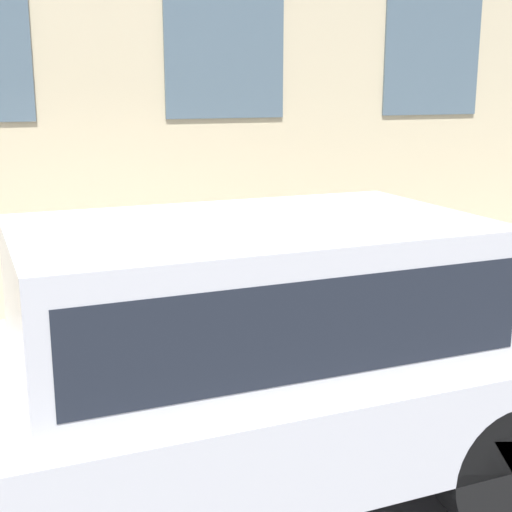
# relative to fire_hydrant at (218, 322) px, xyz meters

# --- Properties ---
(ground_plane) EXTENTS (80.00, 80.00, 0.00)m
(ground_plane) POSITION_rel_fire_hydrant_xyz_m (-0.63, 0.50, -0.54)
(ground_plane) COLOR #47474C
(sidewalk) EXTENTS (2.77, 60.00, 0.12)m
(sidewalk) POSITION_rel_fire_hydrant_xyz_m (0.75, 0.50, -0.48)
(sidewalk) COLOR #A8A093
(sidewalk) RESTS_ON ground_plane
(fire_hydrant) EXTENTS (0.33, 0.45, 0.81)m
(fire_hydrant) POSITION_rel_fire_hydrant_xyz_m (0.00, 0.00, 0.00)
(fire_hydrant) COLOR red
(fire_hydrant) RESTS_ON sidewalk
(person) EXTENTS (0.31, 0.20, 1.27)m
(person) POSITION_rel_fire_hydrant_xyz_m (0.40, -0.88, 0.35)
(person) COLOR navy
(person) RESTS_ON sidewalk
(parked_truck_silver_near) EXTENTS (1.81, 4.27, 1.76)m
(parked_truck_silver_near) POSITION_rel_fire_hydrant_xyz_m (-1.82, 0.48, 0.48)
(parked_truck_silver_near) COLOR black
(parked_truck_silver_near) RESTS_ON ground_plane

